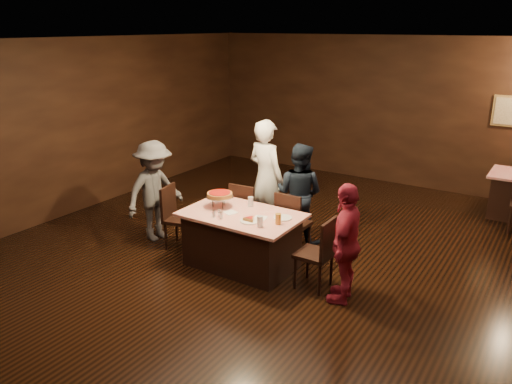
# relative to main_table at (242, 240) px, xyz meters

# --- Properties ---
(room) EXTENTS (10.00, 10.04, 3.02)m
(room) POSITION_rel_main_table_xyz_m (0.30, -0.08, 1.75)
(room) COLOR black
(room) RESTS_ON ground
(main_table) EXTENTS (1.60, 1.00, 0.77)m
(main_table) POSITION_rel_main_table_xyz_m (0.00, 0.00, 0.00)
(main_table) COLOR red
(main_table) RESTS_ON ground
(chair_far_left) EXTENTS (0.45, 0.45, 0.95)m
(chair_far_left) POSITION_rel_main_table_xyz_m (-0.40, 0.75, 0.09)
(chair_far_left) COLOR black
(chair_far_left) RESTS_ON ground
(chair_far_right) EXTENTS (0.43, 0.43, 0.95)m
(chair_far_right) POSITION_rel_main_table_xyz_m (0.40, 0.75, 0.09)
(chair_far_right) COLOR black
(chair_far_right) RESTS_ON ground
(chair_end_left) EXTENTS (0.51, 0.51, 0.95)m
(chair_end_left) POSITION_rel_main_table_xyz_m (-1.10, -0.00, 0.09)
(chair_end_left) COLOR black
(chair_end_left) RESTS_ON ground
(chair_end_right) EXTENTS (0.42, 0.42, 0.95)m
(chair_end_right) POSITION_rel_main_table_xyz_m (1.10, -0.00, 0.09)
(chair_end_right) COLOR black
(chair_end_right) RESTS_ON ground
(diner_white_jacket) EXTENTS (0.76, 0.59, 1.85)m
(diner_white_jacket) POSITION_rel_main_table_xyz_m (-0.31, 1.14, 0.54)
(diner_white_jacket) COLOR white
(diner_white_jacket) RESTS_ON ground
(diner_navy_hoodie) EXTENTS (0.78, 0.62, 1.55)m
(diner_navy_hoodie) POSITION_rel_main_table_xyz_m (0.27, 1.14, 0.39)
(diner_navy_hoodie) COLOR black
(diner_navy_hoodie) RESTS_ON ground
(diner_grey_knit) EXTENTS (0.71, 1.08, 1.56)m
(diner_grey_knit) POSITION_rel_main_table_xyz_m (-1.64, 0.05, 0.40)
(diner_grey_knit) COLOR #4F4E52
(diner_grey_knit) RESTS_ON ground
(diner_red_shirt) EXTENTS (0.52, 0.92, 1.49)m
(diner_red_shirt) POSITION_rel_main_table_xyz_m (1.55, -0.08, 0.36)
(diner_red_shirt) COLOR #A4223B
(diner_red_shirt) RESTS_ON ground
(pizza_stand) EXTENTS (0.38, 0.38, 0.22)m
(pizza_stand) POSITION_rel_main_table_xyz_m (-0.40, 0.05, 0.57)
(pizza_stand) COLOR black
(pizza_stand) RESTS_ON main_table
(plate_with_slice) EXTENTS (0.25, 0.25, 0.06)m
(plate_with_slice) POSITION_rel_main_table_xyz_m (0.25, -0.18, 0.41)
(plate_with_slice) COLOR white
(plate_with_slice) RESTS_ON main_table
(plate_empty) EXTENTS (0.25, 0.25, 0.01)m
(plate_empty) POSITION_rel_main_table_xyz_m (0.55, 0.15, 0.39)
(plate_empty) COLOR white
(plate_empty) RESTS_ON main_table
(glass_front_right) EXTENTS (0.08, 0.08, 0.14)m
(glass_front_right) POSITION_rel_main_table_xyz_m (0.45, -0.25, 0.46)
(glass_front_right) COLOR silver
(glass_front_right) RESTS_ON main_table
(glass_amber) EXTENTS (0.08, 0.08, 0.14)m
(glass_amber) POSITION_rel_main_table_xyz_m (0.60, -0.05, 0.46)
(glass_amber) COLOR #BF7F26
(glass_amber) RESTS_ON main_table
(glass_back) EXTENTS (0.08, 0.08, 0.14)m
(glass_back) POSITION_rel_main_table_xyz_m (-0.05, 0.30, 0.46)
(glass_back) COLOR silver
(glass_back) RESTS_ON main_table
(condiments) EXTENTS (0.17, 0.10, 0.09)m
(condiments) POSITION_rel_main_table_xyz_m (-0.18, -0.28, 0.43)
(condiments) COLOR silver
(condiments) RESTS_ON main_table
(napkin_center) EXTENTS (0.19, 0.19, 0.01)m
(napkin_center) POSITION_rel_main_table_xyz_m (0.30, -0.00, 0.39)
(napkin_center) COLOR white
(napkin_center) RESTS_ON main_table
(napkin_left) EXTENTS (0.21, 0.21, 0.01)m
(napkin_left) POSITION_rel_main_table_xyz_m (-0.15, -0.05, 0.39)
(napkin_left) COLOR white
(napkin_left) RESTS_ON main_table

